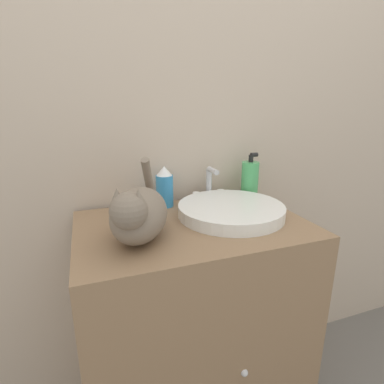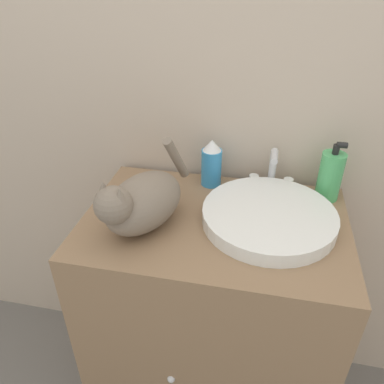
# 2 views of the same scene
# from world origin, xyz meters

# --- Properties ---
(wall_back) EXTENTS (6.00, 0.05, 2.50)m
(wall_back) POSITION_xyz_m (0.00, 0.56, 1.25)
(wall_back) COLOR #C6B29E
(wall_back) RESTS_ON ground_plane
(vanity_cabinet) EXTENTS (0.78, 0.53, 0.92)m
(vanity_cabinet) POSITION_xyz_m (0.00, 0.26, 0.46)
(vanity_cabinet) COLOR #8C6B4C
(vanity_cabinet) RESTS_ON ground_plane
(sink_basin) EXTENTS (0.38, 0.38, 0.04)m
(sink_basin) POSITION_xyz_m (0.15, 0.28, 0.94)
(sink_basin) COLOR white
(sink_basin) RESTS_ON vanity_cabinet
(faucet) EXTENTS (0.15, 0.09, 0.14)m
(faucet) POSITION_xyz_m (0.15, 0.48, 0.98)
(faucet) COLOR silver
(faucet) RESTS_ON vanity_cabinet
(cat) EXTENTS (0.25, 0.36, 0.23)m
(cat) POSITION_xyz_m (-0.20, 0.18, 1.01)
(cat) COLOR #7A6B5B
(cat) RESTS_ON vanity_cabinet
(soap_bottle) EXTENTS (0.07, 0.07, 0.19)m
(soap_bottle) POSITION_xyz_m (0.33, 0.45, 1.00)
(soap_bottle) COLOR #4CB266
(soap_bottle) RESTS_ON vanity_cabinet
(spray_bottle) EXTENTS (0.07, 0.07, 0.16)m
(spray_bottle) POSITION_xyz_m (-0.04, 0.46, 1.00)
(spray_bottle) COLOR #338CCC
(spray_bottle) RESTS_ON vanity_cabinet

